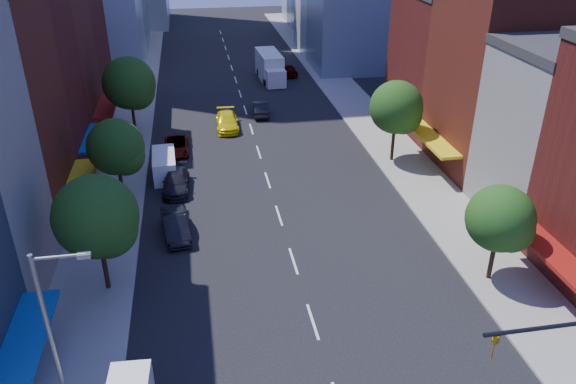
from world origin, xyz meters
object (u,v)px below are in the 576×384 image
object	(u,v)px
box_truck	(270,67)
traffic_car_oncoming	(261,108)
traffic_car_far	(289,70)
cargo_van_far	(164,166)
taxi	(227,121)
parked_car_rear	(176,181)
pedestrian_far	(81,234)
parked_car_second	(176,226)
parked_car_third	(176,146)

from	to	relation	value
box_truck	traffic_car_oncoming	bearing A→B (deg)	-105.49
box_truck	traffic_car_far	bearing A→B (deg)	29.30
cargo_van_far	taxi	distance (m)	11.98
parked_car_rear	pedestrian_far	distance (m)	9.77
parked_car_rear	traffic_car_oncoming	bearing A→B (deg)	63.78
box_truck	pedestrian_far	distance (m)	41.39
traffic_car_oncoming	traffic_car_far	size ratio (longest dim) A/B	1.08
parked_car_second	pedestrian_far	size ratio (longest dim) A/B	2.63
cargo_van_far	traffic_car_far	world-z (taller)	cargo_van_far
taxi	traffic_car_far	bearing A→B (deg)	63.41
parked_car_second	taxi	size ratio (longest dim) A/B	0.88
parked_car_second	parked_car_third	xyz separation A→B (m)	(0.00, 14.60, -0.12)
parked_car_rear	traffic_car_far	distance (m)	34.60
parked_car_third	traffic_car_oncoming	bearing A→B (deg)	45.18
parked_car_rear	pedestrian_far	bearing A→B (deg)	-126.71
traffic_car_oncoming	parked_car_second	bearing A→B (deg)	72.90
parked_car_second	traffic_car_far	world-z (taller)	parked_car_second
parked_car_second	cargo_van_far	size ratio (longest dim) A/B	0.99
taxi	box_truck	size ratio (longest dim) A/B	0.61
traffic_car_far	traffic_car_oncoming	bearing A→B (deg)	63.46
taxi	traffic_car_far	world-z (taller)	taxi
parked_car_rear	traffic_car_oncoming	size ratio (longest dim) A/B	1.12
traffic_car_oncoming	box_truck	size ratio (longest dim) A/B	0.52
pedestrian_far	cargo_van_far	bearing A→B (deg)	139.18
parked_car_rear	taxi	bearing A→B (deg)	70.97
parked_car_third	traffic_car_oncoming	distance (m)	12.71
traffic_car_oncoming	pedestrian_far	size ratio (longest dim) A/B	2.52
parked_car_rear	cargo_van_far	size ratio (longest dim) A/B	1.07
traffic_car_far	parked_car_rear	bearing A→B (deg)	59.30
parked_car_rear	pedestrian_far	world-z (taller)	pedestrian_far
parked_car_third	box_truck	xyz separation A→B (m)	(11.96, 22.10, 0.97)
parked_car_third	traffic_car_far	distance (m)	27.96
traffic_car_oncoming	traffic_car_far	bearing A→B (deg)	-107.15
pedestrian_far	box_truck	bearing A→B (deg)	140.24
taxi	pedestrian_far	world-z (taller)	pedestrian_far
parked_car_second	parked_car_rear	xyz separation A→B (m)	(0.00, 7.07, -0.04)
traffic_car_oncoming	box_truck	bearing A→B (deg)	-98.92
parked_car_third	traffic_car_far	bearing A→B (deg)	58.60
taxi	traffic_car_far	distance (m)	20.68
parked_car_rear	taxi	size ratio (longest dim) A/B	0.95
box_truck	parked_car_rear	bearing A→B (deg)	-114.77
parked_car_second	traffic_car_oncoming	distance (m)	25.23
box_truck	pedestrian_far	size ratio (longest dim) A/B	4.85
traffic_car_oncoming	pedestrian_far	xyz separation A→B (m)	(-15.16, -24.09, 0.30)
parked_car_second	pedestrian_far	world-z (taller)	pedestrian_far
parked_car_third	traffic_car_oncoming	size ratio (longest dim) A/B	1.05
traffic_car_oncoming	traffic_car_far	world-z (taller)	traffic_car_oncoming
parked_car_third	traffic_car_far	world-z (taller)	traffic_car_far
parked_car_second	taxi	xyz separation A→B (m)	(5.10, 20.06, -0.00)
parked_car_third	traffic_car_oncoming	world-z (taller)	traffic_car_oncoming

